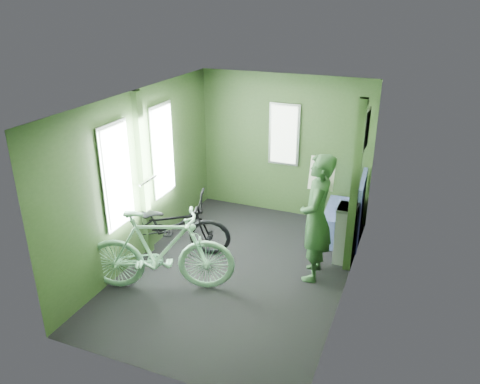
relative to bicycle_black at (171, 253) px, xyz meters
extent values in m
plane|color=black|center=(1.05, -0.07, 0.00)|extent=(4.00, 4.00, 0.00)
cube|color=silver|center=(1.05, -0.07, 2.30)|extent=(2.80, 4.00, 0.02)
cube|color=#2F4922|center=(1.05, 1.93, 1.15)|extent=(2.80, 0.02, 2.30)
cube|color=#2F4922|center=(1.05, -2.07, 1.15)|extent=(2.80, 0.02, 2.30)
cube|color=#2F4922|center=(-0.35, -0.07, 1.15)|extent=(0.02, 4.00, 2.30)
cube|color=#2F4922|center=(2.45, -0.07, 1.15)|extent=(0.02, 4.00, 2.30)
cube|color=#2F4922|center=(-0.31, -0.07, 1.15)|extent=(0.08, 0.12, 2.30)
cube|color=silver|center=(-0.30, -0.62, 1.35)|extent=(0.02, 0.56, 1.34)
cube|color=silver|center=(-0.30, 0.48, 1.35)|extent=(0.02, 0.56, 1.34)
cube|color=white|center=(-0.29, -0.62, 1.88)|extent=(0.00, 0.12, 0.12)
cube|color=white|center=(-0.29, 0.48, 1.88)|extent=(0.00, 0.12, 0.12)
cylinder|color=silver|center=(-0.24, -0.07, 1.10)|extent=(0.03, 0.40, 0.03)
cube|color=#2F4922|center=(2.40, 0.53, 1.15)|extent=(0.10, 0.10, 2.30)
cube|color=white|center=(2.43, 0.83, 1.85)|extent=(0.02, 0.40, 0.50)
cube|color=silver|center=(1.05, 1.89, 1.35)|extent=(0.50, 0.02, 1.00)
imported|color=black|center=(0.00, 0.00, 0.00)|extent=(1.87, 1.17, 1.00)
imported|color=#9BE0B7|center=(0.35, -0.81, 0.00)|extent=(1.90, 1.18, 1.12)
imported|color=#284A29|center=(2.01, 0.19, 0.84)|extent=(0.46, 0.65, 1.68)
cube|color=silver|center=(1.99, 0.49, 1.32)|extent=(0.33, 0.23, 0.39)
cube|color=gray|center=(2.31, 0.73, 0.41)|extent=(0.24, 0.34, 0.82)
cube|color=navy|center=(2.17, 1.38, 0.24)|extent=(0.58, 0.97, 0.47)
cube|color=navy|center=(2.40, 1.38, 0.73)|extent=(0.12, 0.94, 0.52)
camera|label=1|loc=(3.08, -5.01, 3.41)|focal=35.00mm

